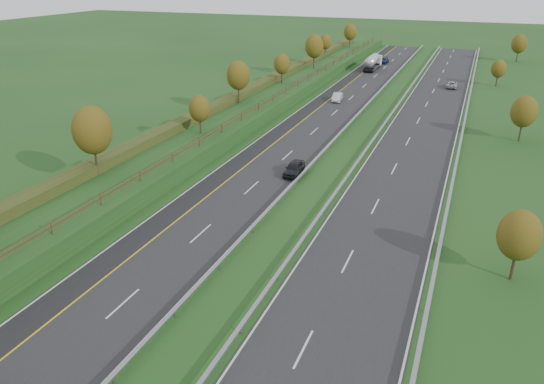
{
  "coord_description": "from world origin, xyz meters",
  "views": [
    {
      "loc": [
        23.38,
        -15.55,
        22.86
      ],
      "look_at": [
        5.71,
        29.9,
        2.2
      ],
      "focal_mm": 35.0,
      "sensor_mm": 36.0,
      "label": 1
    }
  ],
  "objects_px": {
    "car_silver_mid": "(337,97)",
    "car_small_far": "(384,60)",
    "road_tanker": "(373,62)",
    "car_dark_near": "(294,168)",
    "car_oncoming": "(451,84)"
  },
  "relations": [
    {
      "from": "road_tanker",
      "to": "car_small_far",
      "type": "relative_size",
      "value": 2.37
    },
    {
      "from": "car_oncoming",
      "to": "car_dark_near",
      "type": "bearing_deg",
      "value": 73.57
    },
    {
      "from": "car_silver_mid",
      "to": "car_small_far",
      "type": "distance_m",
      "value": 45.62
    },
    {
      "from": "car_small_far",
      "to": "road_tanker",
      "type": "bearing_deg",
      "value": -95.27
    },
    {
      "from": "road_tanker",
      "to": "car_small_far",
      "type": "distance_m",
      "value": 10.09
    },
    {
      "from": "road_tanker",
      "to": "car_oncoming",
      "type": "height_order",
      "value": "road_tanker"
    },
    {
      "from": "road_tanker",
      "to": "car_silver_mid",
      "type": "distance_m",
      "value": 35.66
    },
    {
      "from": "car_silver_mid",
      "to": "car_oncoming",
      "type": "bearing_deg",
      "value": 40.52
    },
    {
      "from": "road_tanker",
      "to": "car_small_far",
      "type": "xyz_separation_m",
      "value": [
        1.02,
        9.98,
        -1.13
      ]
    },
    {
      "from": "car_dark_near",
      "to": "car_oncoming",
      "type": "height_order",
      "value": "car_dark_near"
    },
    {
      "from": "car_small_far",
      "to": "car_silver_mid",
      "type": "bearing_deg",
      "value": -90.03
    },
    {
      "from": "car_silver_mid",
      "to": "car_dark_near",
      "type": "bearing_deg",
      "value": -88.77
    },
    {
      "from": "road_tanker",
      "to": "car_oncoming",
      "type": "relative_size",
      "value": 2.33
    },
    {
      "from": "car_small_far",
      "to": "car_oncoming",
      "type": "distance_m",
      "value": 31.6
    },
    {
      "from": "car_dark_near",
      "to": "car_oncoming",
      "type": "distance_m",
      "value": 60.59
    }
  ]
}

